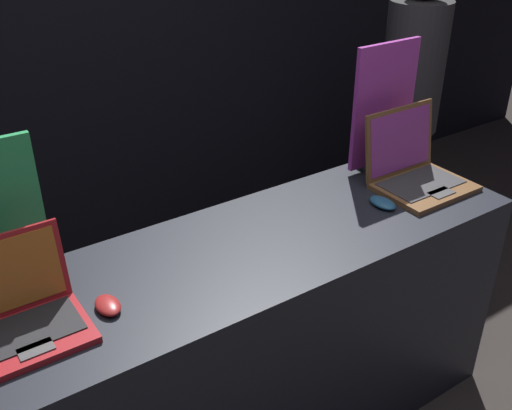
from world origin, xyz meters
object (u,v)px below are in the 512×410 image
Objects in this scene: mouse_front at (108,305)px; laptop_back at (415,169)px; laptop_front at (20,312)px; promo_stand_back at (383,110)px; mouse_back at (383,203)px; person_bystander at (407,116)px.

laptop_back is (1.33, 0.06, 0.05)m from mouse_front.
promo_stand_back is (1.55, 0.22, 0.20)m from laptop_front.
laptop_front reaches higher than mouse_back.
laptop_front is at bearing -163.62° from person_bystander.
person_bystander is (0.88, 0.70, -0.06)m from mouse_back.
person_bystander is at bearing 16.38° from laptop_front.
mouse_front is 0.30× the size of laptop_back.
person_bystander is (1.98, 0.70, -0.06)m from mouse_front.
person_bystander reaches higher than promo_stand_back.
mouse_front is 1.37m from promo_stand_back.
promo_stand_back is at bearing 11.27° from mouse_front.
mouse_front is 1.33m from laptop_back.
laptop_back is (1.55, 0.01, 0.01)m from laptop_front.
person_bystander is at bearing 19.38° from mouse_front.
person_bystander reaches higher than mouse_front.
mouse_back is at bearing -2.20° from laptop_front.
laptop_front is 2.99× the size of mouse_front.
laptop_back reaches higher than mouse_front.
laptop_back reaches higher than mouse_back.
person_bystander is at bearing 33.57° from promo_stand_back.
laptop_back is at bearing -135.71° from person_bystander.
laptop_back is 0.25m from mouse_back.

